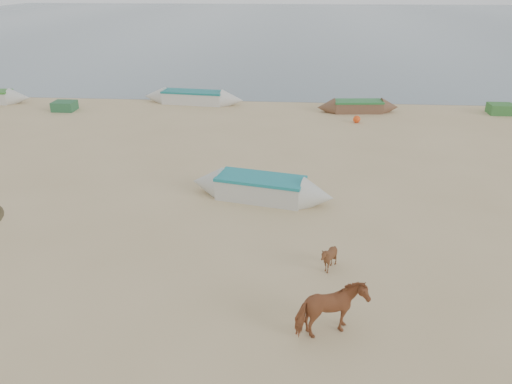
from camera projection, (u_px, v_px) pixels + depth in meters
ground at (246, 276)px, 14.86m from camera, size 140.00×140.00×0.00m
sea at (290, 23)px, 89.68m from camera, size 160.00×160.00×0.00m
cow_adult at (331, 310)px, 12.18m from camera, size 1.92×1.46×1.48m
calf_front at (329, 258)px, 14.99m from camera, size 1.00×0.95×0.89m
near_canoe at (261, 188)px, 19.80m from camera, size 6.01×2.66×0.93m
waterline_canoes at (263, 102)px, 33.27m from camera, size 58.90×3.93×0.90m
beach_clutter at (339, 106)px, 32.63m from camera, size 43.72×5.37×0.64m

